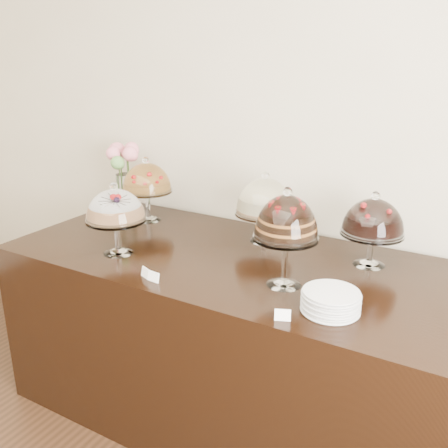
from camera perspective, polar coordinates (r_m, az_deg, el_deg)
The scene contains 12 objects.
wall_back at distance 2.82m, azimuth 3.52°, elevation 12.10°, with size 5.00×0.04×3.00m, color beige.
display_counter at distance 2.64m, azimuth 0.56°, elevation -12.75°, with size 2.20×1.00×0.90m, color black.
cake_stand_sugar_sponge at distance 2.45m, azimuth -12.31°, elevation 1.74°, with size 0.29×0.29×0.36m.
cake_stand_choco_layer at distance 2.05m, azimuth 7.14°, elevation 0.30°, with size 0.27×0.27×0.43m.
cake_stand_cheesecake at distance 2.56m, azimuth 4.71°, elevation 2.81°, with size 0.31×0.31×0.37m.
cake_stand_dark_choco at distance 2.36m, azimuth 16.68°, elevation 0.41°, with size 0.29×0.29×0.35m.
cake_stand_fruit_tart at distance 2.92m, azimuth -8.82°, elevation 4.94°, with size 0.29×0.29×0.38m.
flower_vase at distance 3.14m, azimuth -11.41°, elevation 6.09°, with size 0.26×0.22×0.42m.
plate_stack at distance 1.96m, azimuth 12.10°, elevation -8.65°, with size 0.22×0.22×0.08m.
price_card_left at distance 2.18m, azimuth -8.07°, elevation -5.99°, with size 0.06×0.01×0.04m, color white.
price_card_right at distance 1.88m, azimuth 6.72°, elevation -10.30°, with size 0.06×0.01×0.04m, color white.
price_card_extra at distance 2.22m, azimuth -8.97°, elevation -5.54°, with size 0.06×0.01×0.04m, color white.
Camera 1 is at (1.26, 0.50, 1.84)m, focal length 40.00 mm.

